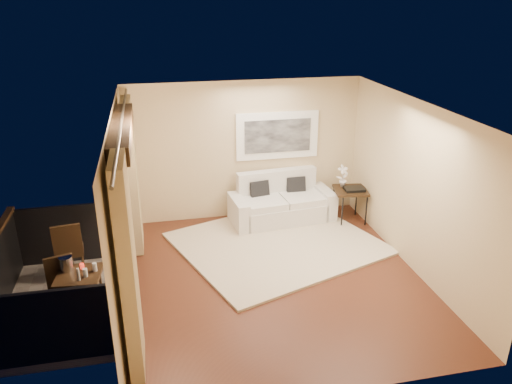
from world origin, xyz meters
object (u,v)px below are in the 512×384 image
object	(u,v)px
orchid	(343,176)
ice_bucket	(66,263)
sofa	(281,204)
balcony_chair_far	(68,247)
balcony_chair_near	(62,283)
bistro_table	(79,279)
side_table	(350,192)

from	to	relation	value
orchid	ice_bucket	distance (m)	5.30
sofa	balcony_chair_far	size ratio (longest dim) A/B	2.11
sofa	balcony_chair_near	xyz separation A→B (m)	(-3.72, -2.39, 0.17)
orchid	bistro_table	distance (m)	5.22
side_table	ice_bucket	size ratio (longest dim) A/B	3.52
side_table	balcony_chair_far	world-z (taller)	balcony_chair_far
balcony_chair_near	bistro_table	bearing A→B (deg)	-39.25
sofa	balcony_chair_near	size ratio (longest dim) A/B	2.33
bistro_table	balcony_chair_near	xyz separation A→B (m)	(-0.25, 0.10, -0.09)
bistro_table	ice_bucket	distance (m)	0.29
orchid	bistro_table	bearing A→B (deg)	-153.46
orchid	balcony_chair_near	distance (m)	5.41
side_table	bistro_table	xyz separation A→B (m)	(-4.78, -2.17, -0.01)
orchid	sofa	bearing A→B (deg)	172.19
side_table	ice_bucket	world-z (taller)	ice_bucket
side_table	orchid	size ratio (longest dim) A/B	1.59
orchid	ice_bucket	bearing A→B (deg)	-155.68
sofa	side_table	bearing A→B (deg)	-19.73
sofa	orchid	size ratio (longest dim) A/B	4.65
side_table	bistro_table	bearing A→B (deg)	-155.60
sofa	bistro_table	size ratio (longest dim) A/B	3.02
bistro_table	ice_bucket	world-z (taller)	ice_bucket
sofa	ice_bucket	xyz separation A→B (m)	(-3.64, -2.35, 0.44)
bistro_table	balcony_chair_near	size ratio (longest dim) A/B	0.77
balcony_chair_far	balcony_chair_near	size ratio (longest dim) A/B	1.10
bistro_table	balcony_chair_far	distance (m)	1.09
sofa	balcony_chair_far	distance (m)	4.03
balcony_chair_far	orchid	bearing A→B (deg)	-172.92
balcony_chair_far	balcony_chair_near	distance (m)	0.95
orchid	balcony_chair_far	size ratio (longest dim) A/B	0.45
bistro_table	orchid	bearing A→B (deg)	26.54
orchid	balcony_chair_far	distance (m)	5.11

